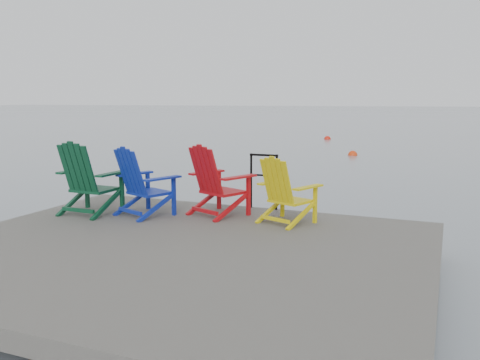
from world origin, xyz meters
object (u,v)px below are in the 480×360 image
at_px(chair_yellow, 285,190).
at_px(buoy_a, 353,155).
at_px(chair_green, 88,178).
at_px(chair_red, 216,180).
at_px(buoy_b, 327,139).
at_px(chair_blue, 142,182).
at_px(handrail, 264,176).

relative_size(chair_yellow, buoy_a, 2.46).
distance_m(chair_green, chair_red, 1.99).
bearing_deg(buoy_a, chair_red, -88.20).
distance_m(chair_red, buoy_a, 14.28).
relative_size(chair_red, buoy_b, 2.71).
distance_m(chair_green, chair_yellow, 3.06).
bearing_deg(chair_blue, chair_yellow, 30.42).
xyz_separation_m(handrail, buoy_b, (-3.90, 21.75, -1.04)).
bearing_deg(chair_red, chair_green, -136.99).
distance_m(chair_red, buoy_b, 22.78).
xyz_separation_m(chair_green, chair_blue, (0.83, 0.23, -0.04)).
relative_size(chair_green, buoy_b, 2.82).
xyz_separation_m(chair_yellow, buoy_a, (-1.57, 14.32, -0.98)).
xyz_separation_m(chair_blue, buoy_a, (0.60, 14.68, -1.03)).
distance_m(chair_green, buoy_a, 15.01).
bearing_deg(buoy_b, handrail, -79.85).
relative_size(handrail, chair_green, 0.80).
height_order(chair_red, buoy_b, chair_red).
bearing_deg(buoy_b, chair_blue, -84.14).
bearing_deg(chair_green, chair_red, 21.55).
height_order(chair_yellow, buoy_b, chair_yellow).
xyz_separation_m(chair_blue, buoy_b, (-2.35, 22.95, -1.03)).
distance_m(chair_blue, chair_red, 1.13).
height_order(handrail, chair_green, chair_green).
relative_size(chair_blue, buoy_b, 2.63).
bearing_deg(handrail, chair_green, -149.08).
xyz_separation_m(handrail, buoy_a, (-0.95, 13.49, -1.04)).
bearing_deg(chair_yellow, chair_blue, -148.93).
relative_size(chair_red, buoy_a, 2.76).
distance_m(chair_red, chair_yellow, 1.13).
relative_size(chair_green, buoy_a, 2.87).
height_order(handrail, chair_yellow, chair_yellow).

